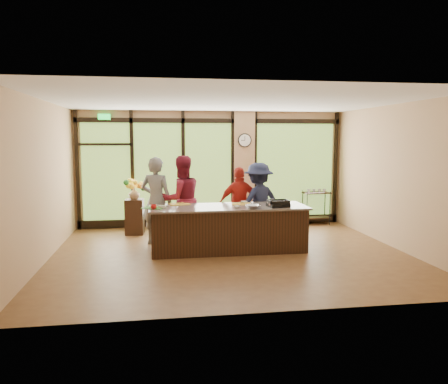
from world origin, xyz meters
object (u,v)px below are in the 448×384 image
object	(u,v)px
cook_right	(258,202)
island_base	(228,229)
flower_stand	(135,217)
roasting_pan	(278,205)
cook_left	(156,201)
bar_cart	(316,203)

from	to	relation	value
cook_right	island_base	bearing A→B (deg)	20.73
flower_stand	roasting_pan	bearing A→B (deg)	-30.65
cook_right	flower_stand	world-z (taller)	cook_right
cook_left	island_base	bearing A→B (deg)	176.51
cook_left	bar_cart	size ratio (longest dim) A/B	2.00
cook_left	flower_stand	xyz separation A→B (m)	(-0.53, 1.13, -0.53)
island_base	cook_right	xyz separation A→B (m)	(0.82, 0.79, 0.44)
cook_right	flower_stand	size ratio (longest dim) A/B	2.07
bar_cart	cook_right	bearing A→B (deg)	-144.14
island_base	bar_cart	size ratio (longest dim) A/B	3.25
cook_right	bar_cart	world-z (taller)	cook_right
island_base	cook_left	size ratio (longest dim) A/B	1.63
island_base	cook_right	size ratio (longest dim) A/B	1.76
island_base	cook_left	world-z (taller)	cook_left
island_base	cook_left	distance (m)	1.71
cook_right	roasting_pan	xyz separation A→B (m)	(0.17, -1.03, 0.08)
cook_right	bar_cart	distance (m)	2.60
island_base	cook_left	bearing A→B (deg)	152.48
roasting_pan	flower_stand	xyz separation A→B (m)	(-2.96, 2.12, -0.53)
island_base	roasting_pan	world-z (taller)	roasting_pan
cook_right	cook_left	bearing A→B (deg)	-22.42
flower_stand	bar_cart	bearing A→B (deg)	11.80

